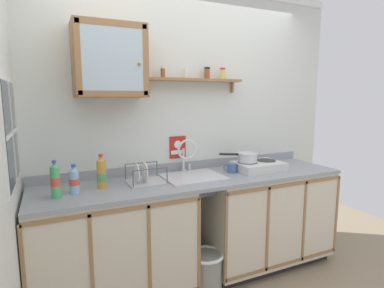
# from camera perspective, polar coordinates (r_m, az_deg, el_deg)

# --- Properties ---
(back_wall) EXTENTS (3.33, 0.07, 2.67)m
(back_wall) POSITION_cam_1_polar(r_m,az_deg,el_deg) (2.94, -1.77, 3.04)
(back_wall) COLOR silver
(back_wall) RESTS_ON ground
(lower_cabinet_run) EXTENTS (1.22, 0.65, 0.91)m
(lower_cabinet_run) POSITION_cam_1_polar(r_m,az_deg,el_deg) (2.66, -14.29, -17.81)
(lower_cabinet_run) COLOR black
(lower_cabinet_run) RESTS_ON ground
(lower_cabinet_run_right) EXTENTS (1.28, 0.65, 0.91)m
(lower_cabinet_run_right) POSITION_cam_1_polar(r_m,az_deg,el_deg) (3.23, 12.99, -12.90)
(lower_cabinet_run_right) COLOR black
(lower_cabinet_run_right) RESTS_ON ground
(countertop) EXTENTS (2.69, 0.67, 0.03)m
(countertop) POSITION_cam_1_polar(r_m,az_deg,el_deg) (2.71, 1.15, -6.46)
(countertop) COLOR gray
(countertop) RESTS_ON lower_cabinet_run
(backsplash) EXTENTS (2.69, 0.02, 0.08)m
(backsplash) POSITION_cam_1_polar(r_m,az_deg,el_deg) (2.97, -1.48, -4.02)
(backsplash) COLOR gray
(backsplash) RESTS_ON countertop
(sink) EXTENTS (0.51, 0.46, 0.44)m
(sink) POSITION_cam_1_polar(r_m,az_deg,el_deg) (2.73, 0.05, -6.40)
(sink) COLOR silver
(sink) RESTS_ON countertop
(hot_plate_stove) EXTENTS (0.46, 0.33, 0.08)m
(hot_plate_stove) POSITION_cam_1_polar(r_m,az_deg,el_deg) (3.02, 12.08, -3.96)
(hot_plate_stove) COLOR silver
(hot_plate_stove) RESTS_ON countertop
(saucepan) EXTENTS (0.32, 0.24, 0.09)m
(saucepan) POSITION_cam_1_polar(r_m,az_deg,el_deg) (2.96, 10.07, -2.37)
(saucepan) COLOR silver
(saucepan) RESTS_ON hot_plate_stove
(bottle_juice_amber_0) EXTENTS (0.07, 0.07, 0.26)m
(bottle_juice_amber_0) POSITION_cam_1_polar(r_m,az_deg,el_deg) (2.47, -16.29, -5.19)
(bottle_juice_amber_0) COLOR gold
(bottle_juice_amber_0) RESTS_ON countertop
(bottle_water_blue_1) EXTENTS (0.07, 0.07, 0.22)m
(bottle_water_blue_1) POSITION_cam_1_polar(r_m,az_deg,el_deg) (2.40, -20.81, -6.25)
(bottle_water_blue_1) COLOR #8CB7E0
(bottle_water_blue_1) RESTS_ON countertop
(bottle_soda_green_2) EXTENTS (0.07, 0.07, 0.26)m
(bottle_soda_green_2) POSITION_cam_1_polar(r_m,az_deg,el_deg) (2.34, -23.79, -6.17)
(bottle_soda_green_2) COLOR #4CB266
(bottle_soda_green_2) RESTS_ON countertop
(dish_rack) EXTENTS (0.30, 0.27, 0.17)m
(dish_rack) POSITION_cam_1_polar(r_m,az_deg,el_deg) (2.56, -8.70, -6.34)
(dish_rack) COLOR #B2B2B7
(dish_rack) RESTS_ON countertop
(mug) EXTENTS (0.12, 0.09, 0.09)m
(mug) POSITION_cam_1_polar(r_m,az_deg,el_deg) (2.90, 7.29, -4.36)
(mug) COLOR #3F6699
(mug) RESTS_ON countertop
(wall_cabinet) EXTENTS (0.55, 0.30, 0.57)m
(wall_cabinet) POSITION_cam_1_polar(r_m,az_deg,el_deg) (2.59, -14.84, 14.55)
(wall_cabinet) COLOR #996B42
(spice_shelf) EXTENTS (0.93, 0.14, 0.23)m
(spice_shelf) POSITION_cam_1_polar(r_m,az_deg,el_deg) (2.89, 0.73, 11.88)
(spice_shelf) COLOR #996B42
(warning_sign) EXTENTS (0.16, 0.01, 0.21)m
(warning_sign) POSITION_cam_1_polar(r_m,az_deg,el_deg) (2.92, -2.65, -0.62)
(warning_sign) COLOR #B2261E
(window) EXTENTS (0.03, 0.63, 0.64)m
(window) POSITION_cam_1_polar(r_m,az_deg,el_deg) (2.13, -30.48, 1.75)
(window) COLOR #262D38
(trash_bin) EXTENTS (0.31, 0.31, 0.34)m
(trash_bin) POSITION_cam_1_polar(r_m,az_deg,el_deg) (2.82, 2.53, -22.29)
(trash_bin) COLOR gray
(trash_bin) RESTS_ON ground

